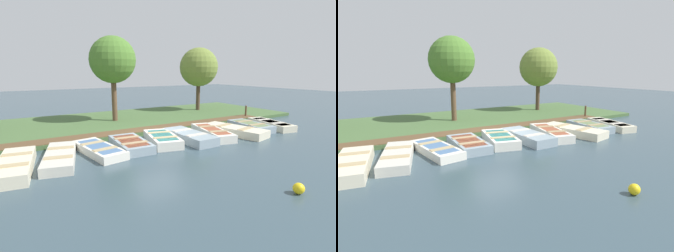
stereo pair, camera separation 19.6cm
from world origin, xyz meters
TOP-DOWN VIEW (x-y plane):
  - ground_plane at (0.00, 0.00)m, footprint 80.00×80.00m
  - shore_bank at (-5.00, 0.00)m, footprint 8.00×24.00m
  - dock_walkway at (-1.59, 0.00)m, footprint 1.07×16.75m
  - rowboat_0 at (1.13, -6.15)m, footprint 3.36×1.54m
  - rowboat_1 at (0.87, -4.68)m, footprint 3.38×1.79m
  - rowboat_2 at (0.68, -3.16)m, footprint 3.13×1.52m
  - rowboat_3 at (0.68, -1.75)m, footprint 2.70×1.40m
  - rowboat_4 at (0.71, -0.18)m, footprint 2.89×1.80m
  - rowboat_5 at (0.97, 1.19)m, footprint 3.08×1.22m
  - rowboat_6 at (0.91, 2.70)m, footprint 3.38×1.73m
  - rowboat_7 at (1.16, 4.04)m, footprint 3.61×1.93m
  - rowboat_8 at (0.83, 5.63)m, footprint 2.84×1.44m
  - rowboat_9 at (1.06, 7.14)m, footprint 3.26×1.62m
  - mooring_post_far at (-1.62, 7.95)m, footprint 0.12×0.12m
  - buoy at (7.12, 0.42)m, footprint 0.31×0.31m
  - park_tree_left at (-4.90, -0.38)m, footprint 2.85×2.85m
  - park_tree_center at (-5.89, 7.05)m, footprint 3.02×3.02m

SIDE VIEW (x-z plane):
  - ground_plane at x=0.00m, z-range 0.00..0.00m
  - shore_bank at x=-5.00m, z-range 0.00..0.20m
  - dock_walkway at x=-1.59m, z-range 0.00..0.23m
  - buoy at x=7.12m, z-range 0.00..0.31m
  - rowboat_2 at x=0.68m, z-range 0.00..0.34m
  - rowboat_1 at x=0.87m, z-range 0.00..0.37m
  - rowboat_3 at x=0.68m, z-range 0.00..0.38m
  - rowboat_9 at x=1.06m, z-range 0.00..0.39m
  - rowboat_8 at x=0.83m, z-range 0.00..0.41m
  - rowboat_7 at x=1.16m, z-range 0.00..0.41m
  - rowboat_6 at x=0.91m, z-range 0.00..0.42m
  - rowboat_4 at x=0.71m, z-range 0.00..0.43m
  - rowboat_5 at x=0.97m, z-range 0.00..0.43m
  - rowboat_0 at x=1.13m, z-range 0.00..0.43m
  - mooring_post_far at x=-1.62m, z-range 0.00..0.98m
  - park_tree_center at x=-5.89m, z-range 1.03..6.14m
  - park_tree_left at x=-4.90m, z-range 1.25..6.65m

